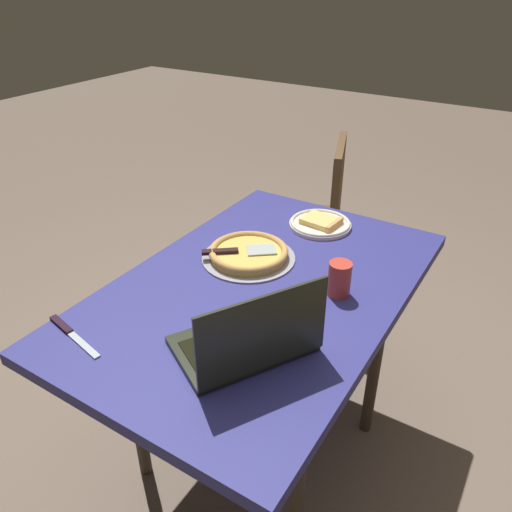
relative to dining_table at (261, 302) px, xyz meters
The scene contains 8 objects.
ground_plane 0.70m from the dining_table, ahead, with size 12.00×12.00×0.00m, color #6F5D4E.
dining_table is the anchor object (origin of this frame).
laptop 0.35m from the dining_table, 154.31° to the right, with size 0.42×0.37×0.23m.
pizza_plate 0.47m from the dining_table, ahead, with size 0.24×0.24×0.04m.
pizza_tray 0.19m from the dining_table, 47.14° to the left, with size 0.32×0.32×0.04m.
table_knife 0.58m from the dining_table, 146.44° to the left, with size 0.07×0.24×0.01m.
drink_cup 0.27m from the dining_table, 70.69° to the right, with size 0.07×0.07×0.11m.
chair_far 1.10m from the dining_table, 17.80° to the left, with size 0.58×0.58×0.89m.
Camera 1 is at (-1.12, -0.68, 1.65)m, focal length 35.25 mm.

